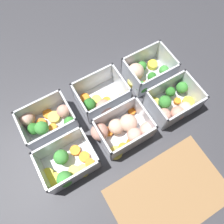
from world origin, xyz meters
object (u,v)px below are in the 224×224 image
object	(u,v)px
container_near_left	(145,73)
container_near_right	(47,122)
container_far_right	(67,165)
container_far_left	(173,103)
container_near_center	(101,99)
container_far_center	(123,130)

from	to	relation	value
container_near_left	container_near_right	size ratio (longest dim) A/B	1.01
container_near_right	container_far_right	world-z (taller)	same
container_near_left	container_far_left	size ratio (longest dim) A/B	1.02
container_near_center	container_far_right	bearing A→B (deg)	35.75
container_near_center	container_far_center	xyz separation A→B (m)	(-0.01, 0.11, 0.00)
container_far_left	container_far_right	bearing A→B (deg)	0.38
container_near_left	container_near_center	distance (m)	0.16
container_far_center	container_far_right	xyz separation A→B (m)	(0.17, 0.01, 0.00)
container_far_right	container_near_center	bearing A→B (deg)	-144.25
container_near_center	container_near_right	size ratio (longest dim) A/B	1.04
container_far_right	container_far_left	bearing A→B (deg)	-179.62
container_near_left	container_far_right	xyz separation A→B (m)	(0.32, 0.13, -0.00)
container_near_center	container_far_right	distance (m)	0.20
container_far_center	container_far_right	world-z (taller)	same
container_far_left	container_near_right	bearing A→B (deg)	-21.60
container_near_left	container_far_center	world-z (taller)	same
container_far_center	container_far_left	bearing A→B (deg)	178.03
container_near_center	container_far_left	world-z (taller)	same
container_near_center	container_far_center	bearing A→B (deg)	93.60
container_far_left	container_far_center	xyz separation A→B (m)	(0.16, -0.01, 0.00)
container_near_left	container_far_left	xyz separation A→B (m)	(-0.01, 0.13, -0.00)
container_far_center	container_near_center	bearing A→B (deg)	-86.40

